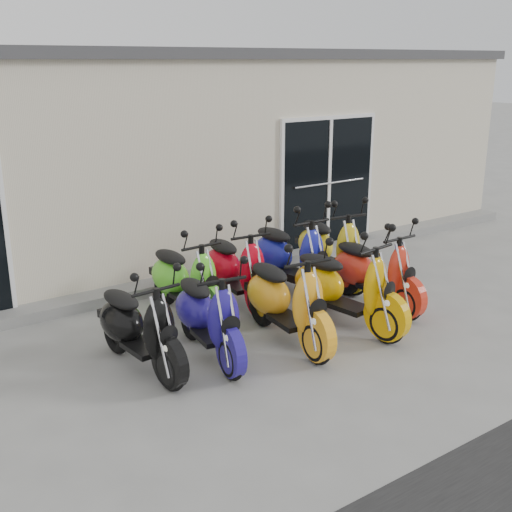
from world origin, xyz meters
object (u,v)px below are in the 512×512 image
at_px(scooter_front_orange_a, 287,288).
at_px(scooter_back_yellow, 331,238).
at_px(scooter_front_blue, 208,304).
at_px(scooter_back_red, 236,259).
at_px(scooter_back_blue, 291,246).
at_px(scooter_back_green, 185,269).
at_px(scooter_front_red, 375,261).
at_px(scooter_front_black, 138,315).
at_px(scooter_front_orange_b, 346,275).

distance_m(scooter_front_orange_a, scooter_back_yellow, 2.28).
bearing_deg(scooter_front_blue, scooter_back_red, 53.55).
height_order(scooter_back_red, scooter_back_blue, scooter_back_blue).
relative_size(scooter_front_blue, scooter_back_green, 0.98).
distance_m(scooter_front_red, scooter_back_blue, 1.22).
height_order(scooter_front_black, scooter_back_blue, scooter_back_blue).
bearing_deg(scooter_front_orange_b, scooter_back_yellow, 46.13).
height_order(scooter_front_orange_a, scooter_back_blue, scooter_back_blue).
relative_size(scooter_back_blue, scooter_back_yellow, 1.02).
bearing_deg(scooter_back_blue, scooter_front_black, -161.31).
bearing_deg(scooter_back_green, scooter_front_blue, -110.04).
bearing_deg(scooter_front_black, scooter_front_blue, -16.63).
relative_size(scooter_front_orange_b, scooter_back_red, 1.05).
xyz_separation_m(scooter_front_orange_a, scooter_front_orange_b, (0.86, -0.06, 0.01)).
xyz_separation_m(scooter_back_red, scooter_back_yellow, (1.65, -0.03, 0.03)).
bearing_deg(scooter_front_orange_b, scooter_back_red, 106.50).
distance_m(scooter_back_green, scooter_back_red, 0.76).
relative_size(scooter_front_orange_a, scooter_back_yellow, 1.00).
height_order(scooter_front_black, scooter_front_red, scooter_front_red).
bearing_deg(scooter_front_red, scooter_front_orange_a, -172.05).
distance_m(scooter_front_orange_b, scooter_front_red, 0.86).
bearing_deg(scooter_back_yellow, scooter_front_blue, -149.82).
relative_size(scooter_front_orange_a, scooter_back_red, 1.04).
xyz_separation_m(scooter_front_orange_a, scooter_front_red, (1.66, 0.23, -0.04)).
bearing_deg(scooter_front_red, scooter_back_yellow, 80.10).
bearing_deg(scooter_back_yellow, scooter_front_black, -156.54).
relative_size(scooter_front_orange_a, scooter_front_orange_b, 0.99).
relative_size(scooter_front_blue, scooter_back_red, 0.97).
bearing_deg(scooter_back_red, scooter_front_orange_a, -93.16).
xyz_separation_m(scooter_back_green, scooter_back_blue, (1.66, -0.06, 0.05)).
bearing_deg(scooter_back_blue, scooter_front_blue, -151.50).
height_order(scooter_front_orange_a, scooter_back_yellow, scooter_front_orange_a).
xyz_separation_m(scooter_front_orange_b, scooter_back_green, (-1.42, 1.44, -0.04)).
bearing_deg(scooter_back_green, scooter_back_blue, -4.36).
distance_m(scooter_back_red, scooter_back_blue, 0.89).
bearing_deg(scooter_front_blue, scooter_back_blue, 36.69).
xyz_separation_m(scooter_front_red, scooter_back_yellow, (0.19, 1.09, 0.04)).
distance_m(scooter_front_orange_b, scooter_back_blue, 1.39).
bearing_deg(scooter_front_orange_b, scooter_back_blue, 72.02).
distance_m(scooter_front_blue, scooter_back_yellow, 3.02).
distance_m(scooter_front_orange_a, scooter_front_orange_b, 0.86).
relative_size(scooter_front_red, scooter_back_yellow, 0.95).
bearing_deg(scooter_front_orange_b, scooter_front_black, 162.49).
distance_m(scooter_front_orange_a, scooter_front_red, 1.68).
bearing_deg(scooter_front_orange_a, scooter_back_yellow, 41.78).
bearing_deg(scooter_front_orange_b, scooter_front_red, 12.01).
bearing_deg(scooter_back_blue, scooter_front_orange_b, -99.95).
distance_m(scooter_front_orange_b, scooter_back_green, 2.02).
distance_m(scooter_front_black, scooter_back_blue, 2.95).
relative_size(scooter_front_blue, scooter_front_orange_b, 0.93).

